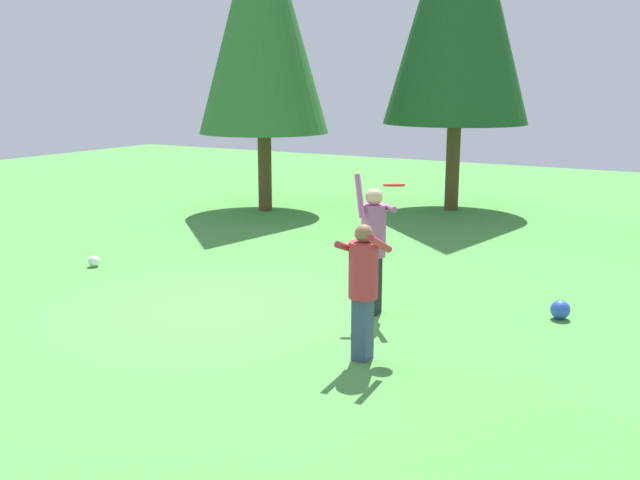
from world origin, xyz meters
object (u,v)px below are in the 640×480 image
at_px(ball_blue, 560,310).
at_px(tree_left, 262,14).
at_px(person_catcher, 363,281).
at_px(frisbee, 394,185).
at_px(person_thrower, 373,240).
at_px(ball_white, 94,261).

relative_size(ball_blue, tree_left, 0.04).
height_order(person_catcher, tree_left, tree_left).
bearing_deg(frisbee, ball_blue, 46.78).
bearing_deg(ball_blue, person_thrower, -155.18).
xyz_separation_m(person_thrower, tree_left, (-5.95, 6.05, 3.66)).
xyz_separation_m(ball_white, tree_left, (-0.60, 6.17, 4.62)).
relative_size(person_thrower, frisbee, 5.22).
distance_m(person_thrower, frisbee, 1.31).
height_order(person_thrower, frisbee, frisbee).
bearing_deg(person_thrower, frisbee, 0.00).
relative_size(person_thrower, ball_white, 9.79).
xyz_separation_m(person_catcher, frisbee, (-0.02, 0.85, 0.99)).
xyz_separation_m(frisbee, ball_blue, (1.70, 1.81, -1.81)).
bearing_deg(tree_left, ball_blue, -31.03).
bearing_deg(tree_left, frisbee, -45.92).
height_order(frisbee, tree_left, tree_left).
bearing_deg(frisbee, tree_left, 134.08).
bearing_deg(frisbee, person_thrower, 130.25).
distance_m(person_thrower, ball_white, 5.44).
bearing_deg(person_thrower, ball_white, -128.97).
relative_size(person_catcher, frisbee, 4.30).
bearing_deg(tree_left, person_thrower, -45.48).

